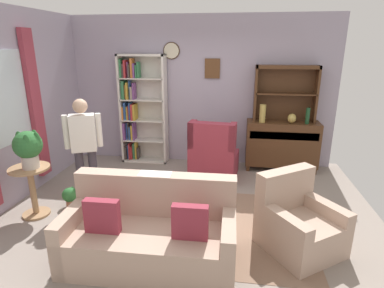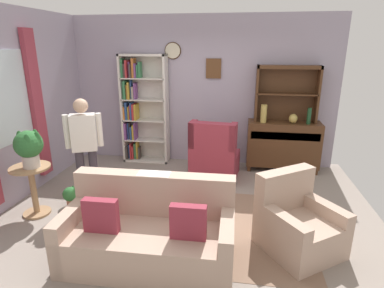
% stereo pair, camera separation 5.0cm
% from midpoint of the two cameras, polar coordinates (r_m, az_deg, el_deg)
% --- Properties ---
extents(ground_plane, '(5.40, 4.60, 0.02)m').
position_cam_midpoint_polar(ground_plane, '(4.57, -1.35, -12.26)').
color(ground_plane, gray).
extents(wall_back, '(5.00, 0.09, 2.80)m').
position_cam_midpoint_polar(wall_back, '(6.13, 2.14, 9.51)').
color(wall_back, '#A399AD').
rests_on(wall_back, ground_plane).
extents(wall_left, '(0.16, 4.20, 2.80)m').
position_cam_midpoint_polar(wall_left, '(5.14, -30.42, 5.48)').
color(wall_left, '#A399AD').
rests_on(wall_left, ground_plane).
extents(area_rug, '(2.93, 1.98, 0.01)m').
position_cam_midpoint_polar(area_rug, '(4.28, 0.63, -14.28)').
color(area_rug, '#846651').
rests_on(area_rug, ground_plane).
extents(bookshelf, '(0.90, 0.30, 2.10)m').
position_cam_midpoint_polar(bookshelf, '(6.26, -9.11, 6.31)').
color(bookshelf, silver).
rests_on(bookshelf, ground_plane).
extents(sideboard, '(1.30, 0.45, 0.92)m').
position_cam_midpoint_polar(sideboard, '(6.07, 16.35, 0.05)').
color(sideboard, '#4C2D19').
rests_on(sideboard, ground_plane).
extents(sideboard_hutch, '(1.10, 0.26, 1.00)m').
position_cam_midpoint_polar(sideboard_hutch, '(5.97, 17.09, 10.03)').
color(sideboard_hutch, '#4C2D19').
rests_on(sideboard_hutch, sideboard).
extents(vase_tall, '(0.11, 0.11, 0.32)m').
position_cam_midpoint_polar(vase_tall, '(5.82, 13.10, 5.38)').
color(vase_tall, tan).
rests_on(vase_tall, sideboard).
extents(vase_round, '(0.15, 0.15, 0.17)m').
position_cam_midpoint_polar(vase_round, '(5.91, 18.08, 4.39)').
color(vase_round, tan).
rests_on(vase_round, sideboard).
extents(bottle_wine, '(0.07, 0.07, 0.29)m').
position_cam_midpoint_polar(bottle_wine, '(5.92, 20.66, 4.75)').
color(bottle_wine, '#194223').
rests_on(bottle_wine, sideboard).
extents(couch_floral, '(1.82, 0.88, 0.90)m').
position_cam_midpoint_polar(couch_floral, '(3.56, -7.28, -15.83)').
color(couch_floral, tan).
rests_on(couch_floral, ground_plane).
extents(armchair_floral, '(1.06, 1.07, 0.88)m').
position_cam_midpoint_polar(armchair_floral, '(3.91, 18.91, -13.81)').
color(armchair_floral, tan).
rests_on(armchair_floral, ground_plane).
extents(wingback_chair, '(0.87, 0.88, 1.05)m').
position_cam_midpoint_polar(wingback_chair, '(5.51, 4.31, -2.44)').
color(wingback_chair, maroon).
rests_on(wingback_chair, ground_plane).
extents(plant_stand, '(0.52, 0.52, 0.71)m').
position_cam_midpoint_polar(plant_stand, '(4.82, -26.61, -6.68)').
color(plant_stand, '#A87F56').
rests_on(plant_stand, ground_plane).
extents(potted_plant_large, '(0.36, 0.36, 0.50)m').
position_cam_midpoint_polar(potted_plant_large, '(4.60, -27.14, -0.32)').
color(potted_plant_large, beige).
rests_on(potted_plant_large, plant_stand).
extents(potted_plant_small, '(0.21, 0.21, 0.29)m').
position_cam_midpoint_polar(potted_plant_small, '(4.96, -20.86, -8.63)').
color(potted_plant_small, '#AD6B4C').
rests_on(potted_plant_small, ground_plane).
extents(person_reading, '(0.51, 0.32, 1.56)m').
position_cam_midpoint_polar(person_reading, '(4.73, -18.57, -0.02)').
color(person_reading, '#38333D').
rests_on(person_reading, ground_plane).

